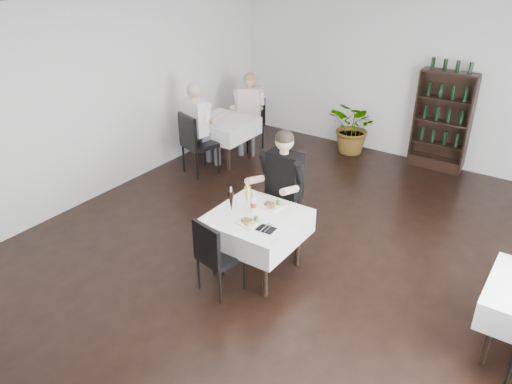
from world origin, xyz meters
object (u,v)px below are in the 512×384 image
wine_shelf (442,122)px  main_table (257,226)px  potted_tree (354,128)px  diner_main (280,182)px

wine_shelf → main_table: (-0.90, -4.31, -0.23)m
potted_tree → diner_main: 3.53m
main_table → potted_tree: size_ratio=1.02×
potted_tree → diner_main: diner_main is taller
wine_shelf → diner_main: 3.80m
wine_shelf → diner_main: wine_shelf is taller
main_table → potted_tree: potted_tree is taller
wine_shelf → main_table: size_ratio=1.70×
wine_shelf → potted_tree: size_ratio=1.73×
wine_shelf → potted_tree: 1.54m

